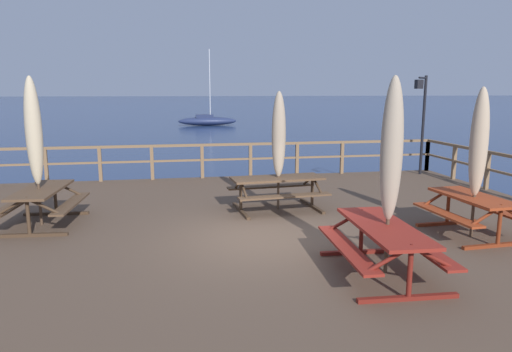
{
  "coord_description": "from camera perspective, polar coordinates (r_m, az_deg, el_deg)",
  "views": [
    {
      "loc": [
        -1.66,
        -8.24,
        3.58
      ],
      "look_at": [
        0.0,
        0.96,
        1.85
      ],
      "focal_mm": 32.53,
      "sensor_mm": 36.0,
      "label": 1
    }
  ],
  "objects": [
    {
      "name": "picnic_table_mid_centre",
      "position": [
        7.21,
        15.37,
        -7.38
      ],
      "size": [
        1.5,
        2.21,
        0.78
      ],
      "color": "maroon",
      "rests_on": "wooden_deck"
    },
    {
      "name": "railing_waterside_far",
      "position": [
        14.7,
        -3.65,
        2.67
      ],
      "size": [
        13.96,
        0.1,
        1.09
      ],
      "color": "brown",
      "rests_on": "wooden_deck"
    },
    {
      "name": "picnic_table_mid_left",
      "position": [
        10.42,
        -24.8,
        -2.52
      ],
      "size": [
        1.55,
        2.04,
        0.78
      ],
      "color": "brown",
      "rests_on": "wooden_deck"
    },
    {
      "name": "lamp_post_hooked",
      "position": [
        15.91,
        19.7,
        7.65
      ],
      "size": [
        0.57,
        0.49,
        3.2
      ],
      "color": "black",
      "rests_on": "wooden_deck"
    },
    {
      "name": "ground_plane",
      "position": [
        9.13,
        1.09,
        -12.61
      ],
      "size": [
        600.0,
        600.0,
        0.0
      ],
      "primitive_type": "plane",
      "color": "navy"
    },
    {
      "name": "patio_umbrella_tall_mid_left",
      "position": [
        10.56,
        2.82,
        5.03
      ],
      "size": [
        0.32,
        0.32,
        2.72
      ],
      "color": "#4C3828",
      "rests_on": "wooden_deck"
    },
    {
      "name": "sailboat_distant",
      "position": [
        48.69,
        -6.0,
        6.8
      ],
      "size": [
        6.02,
        1.76,
        7.72
      ],
      "color": "navy",
      "rests_on": "ground"
    },
    {
      "name": "patio_umbrella_short_back",
      "position": [
        10.25,
        -25.66,
        4.92
      ],
      "size": [
        0.32,
        0.32,
        3.02
      ],
      "color": "#4C3828",
      "rests_on": "wooden_deck"
    },
    {
      "name": "patio_umbrella_tall_mid_right",
      "position": [
        6.99,
        16.33,
        3.02
      ],
      "size": [
        0.32,
        0.32,
        2.94
      ],
      "color": "#4C3828",
      "rests_on": "wooden_deck"
    },
    {
      "name": "picnic_table_back_right",
      "position": [
        10.7,
        2.64,
        -1.21
      ],
      "size": [
        2.21,
        1.58,
        0.78
      ],
      "color": "brown",
      "rests_on": "wooden_deck"
    },
    {
      "name": "picnic_table_front_right",
      "position": [
        9.73,
        25.07,
        -3.44
      ],
      "size": [
        1.5,
        1.87,
        0.78
      ],
      "color": "#993819",
      "rests_on": "wooden_deck"
    },
    {
      "name": "patio_umbrella_tall_front",
      "position": [
        9.44,
        25.72,
        3.68
      ],
      "size": [
        0.32,
        0.32,
        2.8
      ],
      "color": "#4C3828",
      "rests_on": "wooden_deck"
    },
    {
      "name": "wooden_deck",
      "position": [
        8.97,
        1.1,
        -10.11
      ],
      "size": [
        14.16,
        12.77,
        0.85
      ],
      "primitive_type": "cube",
      "color": "brown",
      "rests_on": "ground"
    }
  ]
}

